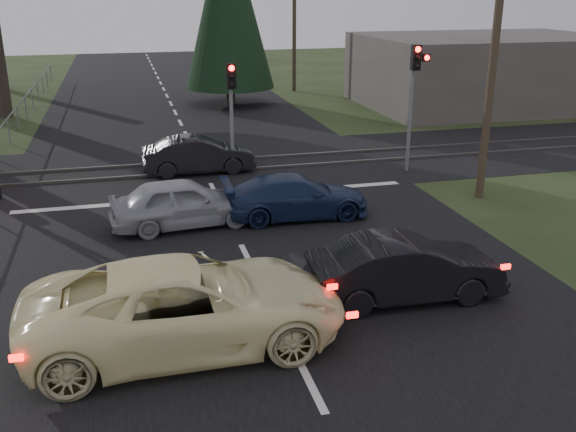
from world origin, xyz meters
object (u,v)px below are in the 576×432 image
object	(u,v)px
utility_pole_far	(230,7)
dark_car_far	(199,155)
traffic_signal_right	(415,84)
silver_car	(183,203)
cream_coupe	(186,305)
dark_hatchback	(406,269)
utility_pole_mid	(294,18)
utility_pole_near	(494,52)
traffic_signal_center	(232,100)
blue_sedan	(295,197)

from	to	relation	value
utility_pole_far	dark_car_far	xyz separation A→B (m)	(-8.70, -43.63, -4.04)
traffic_signal_right	silver_car	xyz separation A→B (m)	(-8.89, -3.79, -2.60)
cream_coupe	dark_hatchback	bearing A→B (deg)	-81.55
traffic_signal_right	utility_pole_mid	size ratio (longest dim) A/B	0.52
utility_pole_near	cream_coupe	distance (m)	13.16
traffic_signal_right	dark_hatchback	size ratio (longest dim) A/B	1.08
dark_hatchback	silver_car	world-z (taller)	silver_car
traffic_signal_center	blue_sedan	distance (m)	5.58
blue_sedan	dark_car_far	xyz separation A→B (m)	(-2.22, 5.73, 0.03)
utility_pole_near	silver_car	world-z (taller)	utility_pole_near
traffic_signal_right	traffic_signal_center	size ratio (longest dim) A/B	1.15
utility_pole_mid	cream_coupe	xyz separation A→B (m)	(-10.44, -31.01, -3.87)
utility_pole_near	cream_coupe	world-z (taller)	utility_pole_near
traffic_signal_right	dark_hatchback	bearing A→B (deg)	-115.18
traffic_signal_right	dark_car_far	xyz separation A→B (m)	(-7.75, 1.89, -2.63)
traffic_signal_right	cream_coupe	size ratio (longest dim) A/B	0.76
traffic_signal_right	utility_pole_far	size ratio (longest dim) A/B	0.52
traffic_signal_center	cream_coupe	world-z (taller)	traffic_signal_center
utility_pole_near	dark_car_far	bearing A→B (deg)	148.34
traffic_signal_right	blue_sedan	size ratio (longest dim) A/B	1.05
silver_car	dark_car_far	xyz separation A→B (m)	(1.14, 5.68, -0.04)
utility_pole_near	blue_sedan	size ratio (longest dim) A/B	2.02
cream_coupe	dark_car_far	distance (m)	12.50
dark_car_far	silver_car	bearing A→B (deg)	168.01
cream_coupe	blue_sedan	size ratio (longest dim) A/B	1.39
traffic_signal_right	traffic_signal_center	bearing A→B (deg)	169.59
utility_pole_mid	blue_sedan	world-z (taller)	utility_pole_mid
traffic_signal_right	blue_sedan	bearing A→B (deg)	-145.20
blue_sedan	utility_pole_mid	bearing A→B (deg)	-13.17
blue_sedan	dark_hatchback	bearing A→B (deg)	-168.90
utility_pole_far	cream_coupe	world-z (taller)	utility_pole_far
blue_sedan	dark_car_far	size ratio (longest dim) A/B	1.08
cream_coupe	dark_car_far	bearing A→B (deg)	-8.62
utility_pole_far	silver_car	bearing A→B (deg)	-101.29
silver_car	blue_sedan	world-z (taller)	silver_car
utility_pole_mid	blue_sedan	bearing A→B (deg)	-104.89
dark_car_far	traffic_signal_center	bearing A→B (deg)	-120.43
traffic_signal_right	silver_car	world-z (taller)	traffic_signal_right
traffic_signal_center	blue_sedan	xyz separation A→B (m)	(1.02, -5.04, -2.16)
traffic_signal_center	dark_hatchback	world-z (taller)	traffic_signal_center
cream_coupe	traffic_signal_right	bearing A→B (deg)	-42.75
traffic_signal_right	cream_coupe	world-z (taller)	traffic_signal_right
traffic_signal_center	utility_pole_near	world-z (taller)	utility_pole_near
traffic_signal_right	utility_pole_mid	world-z (taller)	utility_pole_mid
utility_pole_far	dark_car_far	distance (m)	44.68
traffic_signal_right	dark_car_far	world-z (taller)	traffic_signal_right
utility_pole_mid	utility_pole_far	xyz separation A→B (m)	(0.00, 25.00, 0.00)
traffic_signal_right	dark_hatchback	distance (m)	11.03
utility_pole_near	utility_pole_mid	xyz separation A→B (m)	(0.00, 24.00, 0.00)
utility_pole_far	silver_car	world-z (taller)	utility_pole_far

